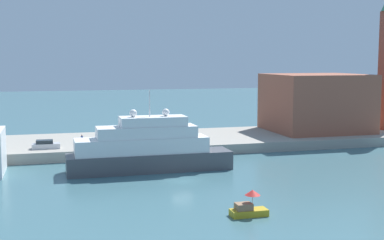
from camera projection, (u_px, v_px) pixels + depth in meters
The scene contains 8 objects.
ground at pixel (183, 181), 66.05m from camera, with size 400.00×400.00×0.00m, color #3D6670.
quay_dock at pixel (146, 143), 91.05m from camera, with size 110.00×20.39×1.63m, color gray.
large_yacht at pixel (147, 149), 71.74m from camera, with size 22.59×4.89×11.14m.
small_motorboat at pixel (249, 207), 51.22m from camera, with size 3.66×1.58×2.59m.
harbor_building at pixel (316, 103), 100.06m from camera, with size 17.44×15.95×10.86m, color #93513D.
parked_car at pixel (46, 145), 80.49m from camera, with size 4.21×1.77×1.33m.
person_figure at pixel (82, 140), 84.52m from camera, with size 0.36×0.36×1.60m.
mooring_bollard at pixel (199, 143), 83.84m from camera, with size 0.47×0.47×0.75m, color black.
Camera 1 is at (-15.91, -62.74, 15.29)m, focal length 48.91 mm.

